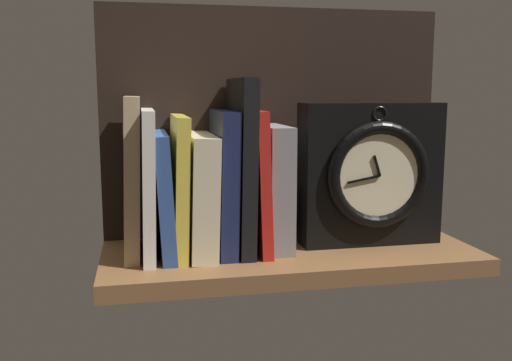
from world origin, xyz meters
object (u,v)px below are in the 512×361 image
book_navy_bierce (223,181)px  book_black_skeptic (241,165)px  book_white_catcher (148,183)px  book_gray_chess (274,187)px  book_blue_modern (163,193)px  framed_clock (371,174)px  book_tan_shortstories (132,177)px  book_yellow_seinlanguage (179,185)px  book_red_requiem (255,180)px  book_cream_twain (200,193)px

book_navy_bierce → book_black_skeptic: 3.57cm
book_white_catcher → book_gray_chess: bearing=0.0°
book_blue_modern → book_navy_bierce: bearing=0.0°
book_black_skeptic → book_gray_chess: 6.22cm
framed_clock → book_tan_shortstories: bearing=178.1°
book_yellow_seinlanguage → book_navy_bierce: (6.63, 0.00, 0.35)cm
framed_clock → book_black_skeptic: bearing=176.6°
book_red_requiem → book_gray_chess: size_ratio=1.12×
book_tan_shortstories → book_gray_chess: size_ratio=1.23×
book_white_catcher → book_black_skeptic: 14.00cm
book_white_catcher → book_gray_chess: 19.01cm
book_red_requiem → book_cream_twain: bearing=180.0°
book_blue_modern → framed_clock: (32.17, -1.23, 2.16)cm
book_red_requiem → framed_clock: size_ratio=0.95×
book_navy_bierce → book_gray_chess: 7.92cm
book_yellow_seinlanguage → book_red_requiem: (11.55, 0.00, 0.36)cm
book_white_catcher → book_red_requiem: (16.04, 0.00, -0.10)cm
book_gray_chess → book_blue_modern: bearing=180.0°
book_blue_modern → book_gray_chess: 16.77cm
book_red_requiem → book_tan_shortstories: bearing=180.0°
book_yellow_seinlanguage → book_cream_twain: book_yellow_seinlanguage is taller
book_blue_modern → book_black_skeptic: (11.62, 0.00, 3.92)cm
book_yellow_seinlanguage → book_tan_shortstories: bearing=180.0°
book_gray_chess → book_yellow_seinlanguage: bearing=180.0°
book_blue_modern → book_navy_bierce: 9.07cm
book_tan_shortstories → book_navy_bierce: 13.40cm
book_tan_shortstories → book_red_requiem: size_ratio=1.10×
book_tan_shortstories → book_blue_modern: size_ratio=1.29×
book_yellow_seinlanguage → book_red_requiem: 11.56cm
book_tan_shortstories → book_cream_twain: bearing=0.0°
book_cream_twain → framed_clock: 26.86cm
book_cream_twain → book_red_requiem: bearing=0.0°
book_blue_modern → book_gray_chess: size_ratio=0.96×
book_cream_twain → framed_clock: bearing=-2.6°
book_white_catcher → book_cream_twain: size_ratio=1.21×
book_black_skeptic → framed_clock: book_black_skeptic is taller
book_blue_modern → framed_clock: bearing=-2.2°
book_navy_bierce → framed_clock: framed_clock is taller
book_red_requiem → book_gray_chess: 3.15cm
framed_clock → book_white_catcher: bearing=177.9°
book_tan_shortstories → book_gray_chess: (21.19, 0.00, -2.21)cm
book_red_requiem → book_black_skeptic: bearing=180.0°
book_navy_bierce → framed_clock: (23.24, -1.23, 0.58)cm
book_blue_modern → book_cream_twain: 5.45cm
framed_clock → book_cream_twain: bearing=177.4°
book_blue_modern → book_yellow_seinlanguage: 2.60cm
book_cream_twain → book_navy_bierce: size_ratio=0.83×
book_tan_shortstories → book_yellow_seinlanguage: size_ratio=1.14×
book_white_catcher → book_cream_twain: book_white_catcher is taller
book_blue_modern → framed_clock: framed_clock is taller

